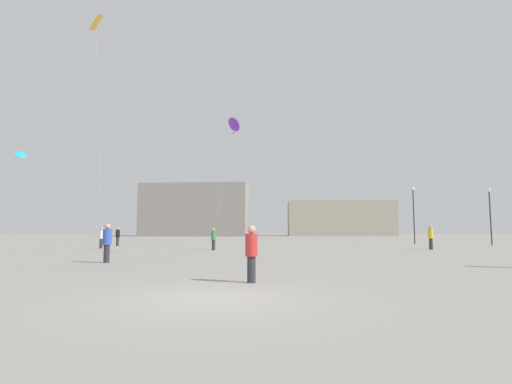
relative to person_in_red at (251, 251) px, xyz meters
name	(u,v)px	position (x,y,z in m)	size (l,w,h in m)	color
ground_plane	(212,298)	(-0.66, -2.56, -0.86)	(300.00, 300.00, 0.00)	gray
person_in_red	(251,251)	(0.00, 0.00, 0.00)	(0.34, 0.34, 1.57)	#2D2D33
person_in_blue	(107,241)	(-6.88, 6.32, 0.09)	(0.38, 0.38, 1.73)	#2D2D33
person_in_white	(101,237)	(-13.38, 20.02, 0.05)	(0.36, 0.36, 1.66)	#2D2D33
person_in_black	(118,236)	(-14.00, 24.77, 0.08)	(0.37, 0.37, 1.72)	#2D2D33
person_in_green	(214,238)	(-3.95, 17.52, 0.00)	(0.34, 0.34, 1.58)	#2D2D33
person_in_yellow	(431,236)	(12.08, 19.52, 0.12)	(0.39, 0.39, 1.79)	#2D2D33
kite_cyan_diamond	(23,157)	(-15.57, 13.12, 5.26)	(2.68, 7.51, 5.26)	#1EB2C6
kite_violet_diamond	(234,126)	(-1.82, 11.62, 6.65)	(2.67, 6.49, 6.71)	purple
kite_amber_delta	(96,27)	(-11.34, 13.52, 14.03)	(2.78, 7.50, 14.30)	yellow
building_left_hall	(196,210)	(-19.66, 86.46, 5.45)	(25.86, 12.63, 12.62)	gray
building_centre_hall	(340,219)	(16.34, 92.10, 3.52)	(26.47, 11.16, 8.76)	#A39984
lamppost_east	(490,207)	(20.95, 28.21, 2.74)	(0.36, 0.36, 5.43)	#2D2D30
lamppost_west	(413,207)	(14.85, 31.43, 3.03)	(0.36, 0.36, 5.95)	#2D2D30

